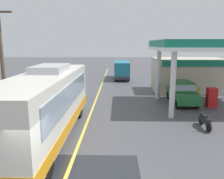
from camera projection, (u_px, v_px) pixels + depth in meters
ground at (101, 86)px, 26.69m from camera, size 120.00×120.00×0.00m
lane_divider_stripe at (97, 96)px, 21.79m from camera, size 0.16×50.00×0.01m
coach_bus_main at (47, 105)px, 11.85m from camera, size 2.60×11.04×3.69m
gas_station_roadside at (195, 68)px, 21.56m from camera, size 9.10×11.95×5.10m
car_at_pump at (182, 91)px, 18.84m from camera, size 1.70×4.20×1.82m
minibus_opposing_lane at (122, 68)px, 32.03m from camera, size 2.04×6.13×2.44m
motorcycle_parked_forecourt at (205, 121)px, 13.33m from camera, size 0.55×1.80×0.92m
pedestrian_near_pump at (196, 93)px, 18.74m from camera, size 0.55×0.22×1.66m
pedestrian_by_shop at (178, 89)px, 20.10m from camera, size 0.55×0.22×1.66m
utility_pole_roadside at (2, 58)px, 15.30m from camera, size 1.80×0.24×7.44m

